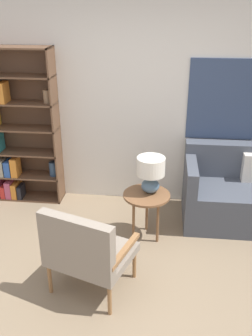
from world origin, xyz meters
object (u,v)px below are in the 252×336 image
object	(u,v)px
armchair	(85,249)
table_lamp	(151,171)
bookshelf	(8,133)
side_table	(147,199)

from	to	relation	value
armchair	table_lamp	bearing A→B (deg)	62.45
bookshelf	table_lamp	distance (m)	1.96
armchair	table_lamp	xyz separation A→B (m)	(0.51, 0.98, 0.31)
bookshelf	side_table	world-z (taller)	bookshelf
armchair	side_table	size ratio (longest dim) A/B	1.58
side_table	table_lamp	xyz separation A→B (m)	(0.03, 0.06, 0.31)
side_table	armchair	bearing A→B (deg)	-117.33
bookshelf	table_lamp	bearing A→B (deg)	-20.70
armchair	side_table	world-z (taller)	armchair
table_lamp	side_table	bearing A→B (deg)	-120.97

